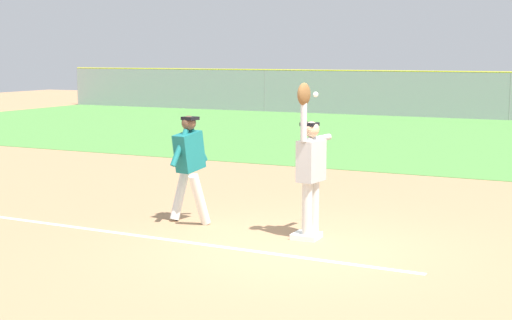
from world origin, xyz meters
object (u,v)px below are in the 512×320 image
(first_base, at_px, (306,236))
(parked_car_tan, at_px, (251,93))
(parked_car_silver, at_px, (365,96))
(runner, at_px, (189,161))
(parked_car_red, at_px, (469,99))
(baseball, at_px, (316,95))
(fielder, at_px, (310,163))

(first_base, relative_size, parked_car_tan, 0.08)
(first_base, distance_m, parked_car_silver, 26.03)
(parked_car_tan, bearing_deg, runner, -71.82)
(parked_car_silver, relative_size, parked_car_red, 0.99)
(parked_car_tan, height_order, parked_car_silver, same)
(baseball, height_order, parked_car_silver, baseball)
(runner, height_order, parked_car_red, runner)
(baseball, bearing_deg, fielder, 125.15)
(first_base, distance_m, runner, 2.28)
(fielder, height_order, parked_car_tan, fielder)
(baseball, distance_m, parked_car_tan, 28.29)
(runner, xyz_separation_m, parked_car_tan, (-11.02, 24.58, -0.32))
(first_base, bearing_deg, parked_car_silver, 105.77)
(baseball, bearing_deg, first_base, 133.78)
(first_base, relative_size, parked_car_silver, 0.09)
(parked_car_tan, bearing_deg, fielder, -67.98)
(fielder, distance_m, parked_car_tan, 27.99)
(fielder, xyz_separation_m, runner, (-2.11, 0.13, -0.12))
(runner, height_order, parked_car_tan, runner)
(first_base, xyz_separation_m, fielder, (0.04, 0.01, 1.08))
(runner, bearing_deg, parked_car_silver, 112.36)
(runner, distance_m, parked_car_red, 24.32)
(parked_car_tan, bearing_deg, first_base, -68.08)
(parked_car_red, bearing_deg, baseball, -82.86)
(runner, bearing_deg, first_base, 6.99)
(fielder, xyz_separation_m, baseball, (0.16, -0.22, 1.00))
(baseball, relative_size, parked_car_tan, 0.02)
(runner, relative_size, parked_car_tan, 0.38)
(first_base, bearing_deg, fielder, 15.49)
(runner, bearing_deg, fielder, 7.40)
(baseball, bearing_deg, parked_car_silver, 106.06)
(fielder, relative_size, parked_car_tan, 0.50)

